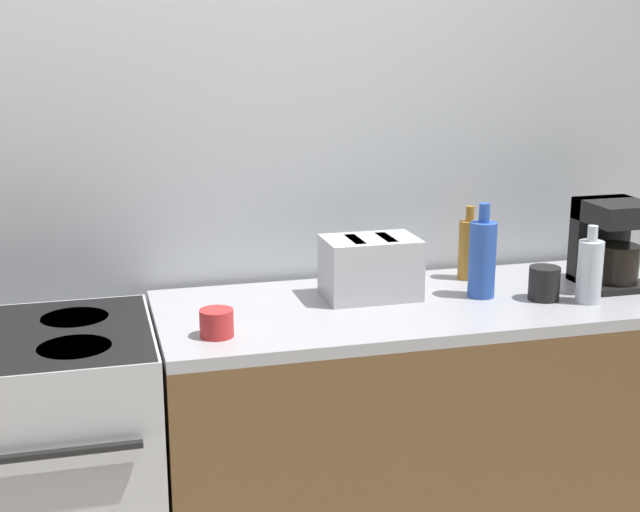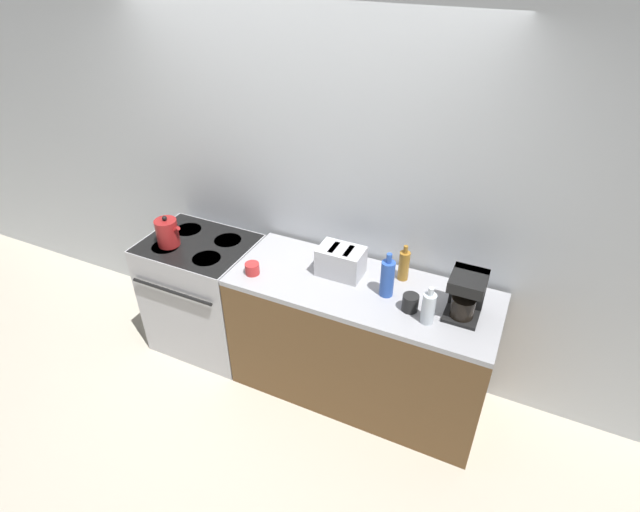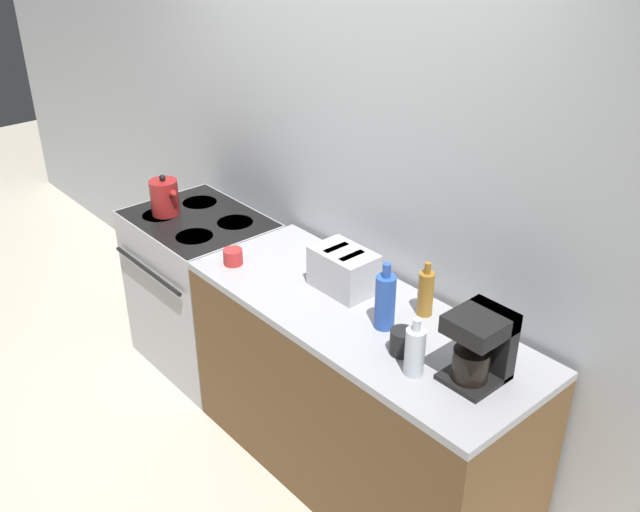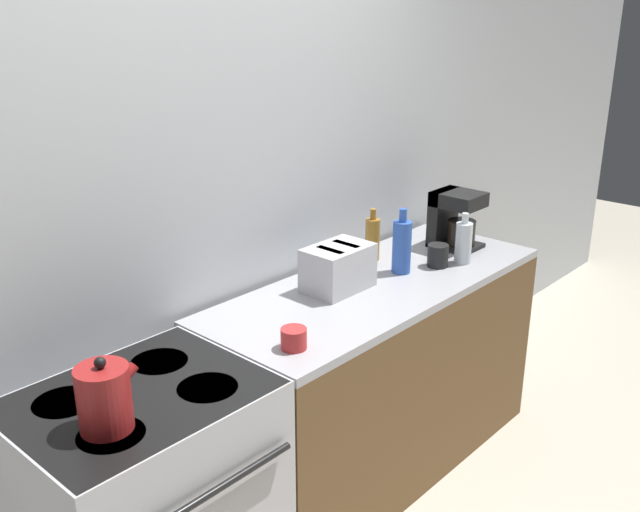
# 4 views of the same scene
# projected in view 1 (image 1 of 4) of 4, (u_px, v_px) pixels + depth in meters

# --- Properties ---
(wall_back) EXTENTS (8.00, 0.05, 2.60)m
(wall_back) POSITION_uv_depth(u_px,v_px,m) (217.00, 172.00, 2.89)
(wall_back) COLOR silver
(wall_back) RESTS_ON ground_plane
(stove) EXTENTS (0.78, 0.65, 0.93)m
(stove) POSITION_uv_depth(u_px,v_px,m) (22.00, 486.00, 2.56)
(stove) COLOR #B7B7BC
(stove) RESTS_ON ground_plane
(counter_block) EXTENTS (1.72, 0.66, 0.93)m
(counter_block) POSITION_uv_depth(u_px,v_px,m) (429.00, 436.00, 2.89)
(counter_block) COLOR brown
(counter_block) RESTS_ON ground_plane
(toaster) EXTENTS (0.29, 0.19, 0.19)m
(toaster) POSITION_uv_depth(u_px,v_px,m) (370.00, 268.00, 2.78)
(toaster) COLOR #BCBCC1
(toaster) RESTS_ON counter_block
(coffee_maker) EXTENTS (0.20, 0.23, 0.28)m
(coffee_maker) POSITION_uv_depth(u_px,v_px,m) (610.00, 240.00, 2.91)
(coffee_maker) COLOR black
(coffee_maker) RESTS_ON counter_block
(bottle_amber) EXTENTS (0.07, 0.07, 0.25)m
(bottle_amber) POSITION_uv_depth(u_px,v_px,m) (469.00, 249.00, 2.98)
(bottle_amber) COLOR #9E6B23
(bottle_amber) RESTS_ON counter_block
(bottle_clear) EXTENTS (0.08, 0.08, 0.24)m
(bottle_clear) POSITION_uv_depth(u_px,v_px,m) (590.00, 270.00, 2.73)
(bottle_clear) COLOR silver
(bottle_clear) RESTS_ON counter_block
(bottle_blue) EXTENTS (0.08, 0.08, 0.30)m
(bottle_blue) POSITION_uv_depth(u_px,v_px,m) (482.00, 258.00, 2.78)
(bottle_blue) COLOR #2D56B7
(bottle_blue) RESTS_ON counter_block
(cup_red) EXTENTS (0.09, 0.09, 0.08)m
(cup_red) POSITION_uv_depth(u_px,v_px,m) (217.00, 323.00, 2.44)
(cup_red) COLOR red
(cup_red) RESTS_ON counter_block
(cup_black) EXTENTS (0.10, 0.10, 0.10)m
(cup_black) POSITION_uv_depth(u_px,v_px,m) (544.00, 283.00, 2.77)
(cup_black) COLOR black
(cup_black) RESTS_ON counter_block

